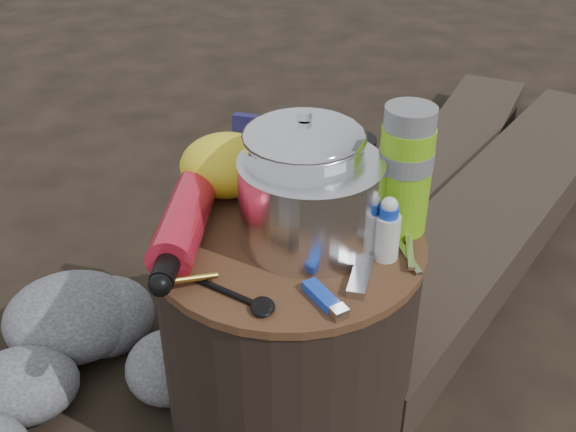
{
  "coord_description": "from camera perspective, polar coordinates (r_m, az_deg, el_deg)",
  "views": [
    {
      "loc": [
        -0.09,
        -0.96,
        1.09
      ],
      "look_at": [
        0.0,
        0.0,
        0.48
      ],
      "focal_mm": 42.39,
      "sensor_mm": 36.0,
      "label": 1
    }
  ],
  "objects": [
    {
      "name": "ground",
      "position": [
        1.46,
        -0.0,
        -16.15
      ],
      "size": [
        60.0,
        60.0,
        0.0
      ],
      "primitive_type": "plane",
      "color": "black",
      "rests_on": "ground"
    },
    {
      "name": "stump",
      "position": [
        1.3,
        -0.0,
        -9.83
      ],
      "size": [
        0.47,
        0.47,
        0.43
      ],
      "primitive_type": "cylinder",
      "color": "black",
      "rests_on": "ground"
    },
    {
      "name": "log_main",
      "position": [
        2.01,
        17.14,
        0.23
      ],
      "size": [
        1.31,
        1.44,
        0.14
      ],
      "primitive_type": "cube",
      "rotation": [
        0.0,
        0.0,
        -0.72
      ],
      "color": "#31271F",
      "rests_on": "ground"
    },
    {
      "name": "log_small",
      "position": [
        2.33,
        13.74,
        4.89
      ],
      "size": [
        0.85,
        1.2,
        0.11
      ],
      "primitive_type": "cube",
      "rotation": [
        0.0,
        0.0,
        -0.54
      ],
      "color": "#31271F",
      "rests_on": "ground"
    },
    {
      "name": "foil_windscreen",
      "position": [
        1.13,
        1.89,
        1.32
      ],
      "size": [
        0.24,
        0.24,
        0.15
      ],
      "primitive_type": "cylinder",
      "color": "silver",
      "rests_on": "stump"
    },
    {
      "name": "camping_pot",
      "position": [
        1.16,
        1.33,
        3.63
      ],
      "size": [
        0.2,
        0.2,
        0.2
      ],
      "primitive_type": "cylinder",
      "color": "silver",
      "rests_on": "stump"
    },
    {
      "name": "fuel_bottle",
      "position": [
        1.16,
        -8.71,
        -0.47
      ],
      "size": [
        0.13,
        0.32,
        0.08
      ],
      "primitive_type": null,
      "rotation": [
        0.0,
        0.0,
        -0.17
      ],
      "color": "red",
      "rests_on": "stump"
    },
    {
      "name": "thermos",
      "position": [
        1.16,
        9.79,
        3.74
      ],
      "size": [
        0.09,
        0.09,
        0.22
      ],
      "primitive_type": "cylinder",
      "color": "#7CC818",
      "rests_on": "stump"
    },
    {
      "name": "travel_mug",
      "position": [
        1.27,
        5.41,
        3.99
      ],
      "size": [
        0.08,
        0.08,
        0.12
      ],
      "primitive_type": "cylinder",
      "color": "black",
      "rests_on": "stump"
    },
    {
      "name": "stuff_sack",
      "position": [
        1.28,
        -5.15,
        4.27
      ],
      "size": [
        0.18,
        0.14,
        0.12
      ],
      "primitive_type": "ellipsoid",
      "color": "yellow",
      "rests_on": "stump"
    },
    {
      "name": "food_pouch",
      "position": [
        1.3,
        -2.26,
        5.39
      ],
      "size": [
        0.11,
        0.06,
        0.14
      ],
      "primitive_type": "cube",
      "rotation": [
        0.0,
        0.0,
        -0.34
      ],
      "color": "#141248",
      "rests_on": "stump"
    },
    {
      "name": "lighter",
      "position": [
        1.03,
        2.82,
        -6.66
      ],
      "size": [
        0.06,
        0.09,
        0.02
      ],
      "primitive_type": "cube",
      "rotation": [
        0.0,
        0.0,
        0.46
      ],
      "color": "blue",
      "rests_on": "stump"
    },
    {
      "name": "multitool",
      "position": [
        1.08,
        6.12,
        -5.04
      ],
      "size": [
        0.06,
        0.11,
        0.01
      ],
      "primitive_type": "cube",
      "rotation": [
        0.0,
        0.0,
        -0.35
      ],
      "color": "#B3B3B8",
      "rests_on": "stump"
    },
    {
      "name": "pot_grabber",
      "position": [
        1.15,
        9.64,
        -2.62
      ],
      "size": [
        0.04,
        0.14,
        0.01
      ],
      "primitive_type": null,
      "rotation": [
        0.0,
        0.0,
        -0.02
      ],
      "color": "#B3B3B8",
      "rests_on": "stump"
    },
    {
      "name": "spork",
      "position": [
        1.05,
        -5.27,
        -6.26
      ],
      "size": [
        0.14,
        0.12,
        0.01
      ],
      "primitive_type": null,
      "rotation": [
        0.0,
        0.0,
        0.91
      ],
      "color": "black",
      "rests_on": "stump"
    },
    {
      "name": "squeeze_bottle",
      "position": [
        1.11,
        8.32,
        -1.31
      ],
      "size": [
        0.04,
        0.04,
        0.1
      ],
      "primitive_type": "cylinder",
      "color": "silver",
      "rests_on": "stump"
    }
  ]
}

